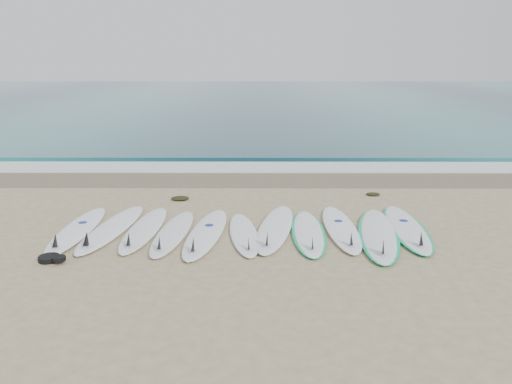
{
  "coord_description": "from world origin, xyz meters",
  "views": [
    {
      "loc": [
        0.3,
        -8.43,
        3.03
      ],
      "look_at": [
        0.25,
        1.36,
        0.4
      ],
      "focal_mm": 35.0,
      "sensor_mm": 36.0,
      "label": 1
    }
  ],
  "objects_px": {
    "surfboard_0": "(76,230)",
    "leash_coil": "(51,258)",
    "surfboard_5": "(244,234)",
    "surfboard_10": "(407,228)"
  },
  "relations": [
    {
      "from": "surfboard_0",
      "to": "leash_coil",
      "type": "height_order",
      "value": "surfboard_0"
    },
    {
      "from": "surfboard_0",
      "to": "surfboard_5",
      "type": "height_order",
      "value": "surfboard_0"
    },
    {
      "from": "surfboard_5",
      "to": "surfboard_10",
      "type": "xyz_separation_m",
      "value": [
        2.95,
        0.33,
        0.0
      ]
    },
    {
      "from": "surfboard_5",
      "to": "surfboard_10",
      "type": "distance_m",
      "value": 2.97
    },
    {
      "from": "surfboard_0",
      "to": "surfboard_10",
      "type": "xyz_separation_m",
      "value": [
        5.96,
        0.16,
        -0.01
      ]
    },
    {
      "from": "surfboard_5",
      "to": "surfboard_10",
      "type": "relative_size",
      "value": 0.84
    },
    {
      "from": "surfboard_0",
      "to": "surfboard_10",
      "type": "distance_m",
      "value": 5.96
    },
    {
      "from": "surfboard_10",
      "to": "surfboard_5",
      "type": "bearing_deg",
      "value": -170.15
    },
    {
      "from": "surfboard_0",
      "to": "leash_coil",
      "type": "xyz_separation_m",
      "value": [
        0.07,
        -1.28,
        -0.01
      ]
    },
    {
      "from": "surfboard_5",
      "to": "surfboard_0",
      "type": "bearing_deg",
      "value": 169.73
    }
  ]
}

